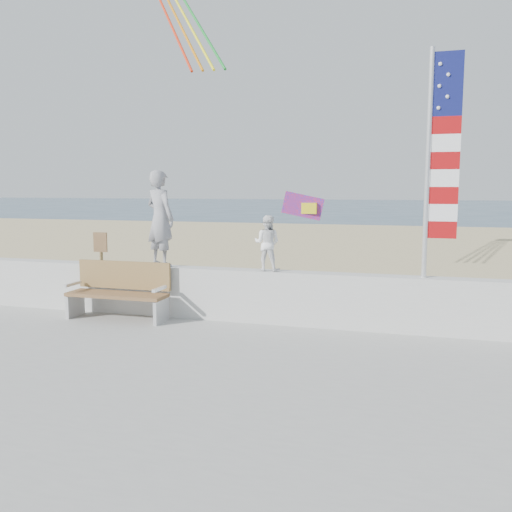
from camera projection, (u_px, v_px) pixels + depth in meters
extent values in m
plane|color=#2F485F|center=(206.00, 367.00, 7.56)|extent=(220.00, 220.00, 0.00)
cube|color=tan|center=(317.00, 270.00, 16.13)|extent=(90.00, 40.00, 0.08)
cube|color=beige|center=(248.00, 295.00, 9.39)|extent=(30.00, 0.35, 0.90)
imported|color=gray|center=(160.00, 218.00, 9.68)|extent=(0.74, 0.64, 1.72)
imported|color=white|center=(267.00, 243.00, 9.18)|extent=(0.47, 0.37, 0.94)
cube|color=brown|center=(117.00, 295.00, 9.48)|extent=(1.80, 0.50, 0.06)
cube|color=olive|center=(124.00, 275.00, 9.70)|extent=(1.80, 0.05, 0.50)
cube|color=silver|center=(75.00, 305.00, 9.75)|extent=(0.06, 0.50, 0.40)
cube|color=silver|center=(73.00, 284.00, 9.65)|extent=(0.06, 0.45, 0.05)
cube|color=silver|center=(161.00, 311.00, 9.28)|extent=(0.06, 0.50, 0.40)
cube|color=white|center=(159.00, 289.00, 9.18)|extent=(0.06, 0.45, 0.05)
cylinder|color=white|center=(428.00, 165.00, 8.31)|extent=(0.08, 0.08, 3.50)
cube|color=#0F1451|center=(448.00, 84.00, 8.09)|extent=(0.44, 0.02, 0.95)
cube|color=#9E0A0C|center=(442.00, 230.00, 8.37)|extent=(0.44, 0.02, 0.26)
cube|color=white|center=(442.00, 213.00, 8.34)|extent=(0.44, 0.02, 0.26)
cube|color=#9E0A0C|center=(443.00, 195.00, 8.30)|extent=(0.44, 0.02, 0.26)
cube|color=white|center=(444.00, 178.00, 8.27)|extent=(0.44, 0.02, 0.26)
cube|color=#9E0A0C|center=(445.00, 161.00, 8.24)|extent=(0.44, 0.02, 0.26)
cube|color=white|center=(445.00, 143.00, 8.20)|extent=(0.44, 0.02, 0.26)
cube|color=#9E0A0C|center=(446.00, 125.00, 8.17)|extent=(0.44, 0.02, 0.26)
sphere|color=white|center=(439.00, 108.00, 8.16)|extent=(0.06, 0.06, 0.06)
sphere|color=white|center=(447.00, 97.00, 8.10)|extent=(0.06, 0.06, 0.06)
sphere|color=white|center=(439.00, 86.00, 8.12)|extent=(0.06, 0.06, 0.06)
sphere|color=white|center=(448.00, 75.00, 8.06)|extent=(0.06, 0.06, 0.06)
sphere|color=white|center=(440.00, 64.00, 8.08)|extent=(0.06, 0.06, 0.06)
cube|color=#FF2B1C|center=(303.00, 206.00, 11.26)|extent=(0.92, 0.41, 0.61)
cube|color=yellow|center=(310.00, 208.00, 11.23)|extent=(0.32, 0.24, 0.23)
cylinder|color=red|center=(163.00, 7.00, 14.15)|extent=(2.93, 3.18, 4.07)
cylinder|color=orange|center=(171.00, 7.00, 14.09)|extent=(3.03, 3.18, 4.07)
cylinder|color=yellow|center=(179.00, 6.00, 14.03)|extent=(3.13, 3.18, 4.07)
cylinder|color=#178B2E|center=(187.00, 5.00, 13.97)|extent=(3.22, 3.18, 4.07)
cylinder|color=olive|center=(102.00, 272.00, 11.66)|extent=(0.07, 0.07, 1.20)
cube|color=brown|center=(100.00, 242.00, 11.56)|extent=(0.32, 0.03, 0.42)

